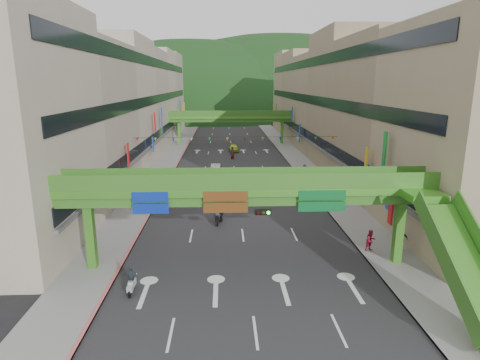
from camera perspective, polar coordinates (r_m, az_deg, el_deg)
The scene contains 23 objects.
ground at distance 24.56m, azimuth 1.82°, elevation -18.20°, with size 320.00×320.00×0.00m, color black.
road_slab at distance 71.98m, azimuth -1.05°, elevation 3.35°, with size 18.00×140.00×0.02m, color #28282B.
sidewalk_left at distance 72.56m, azimuth -9.78°, elevation 3.29°, with size 4.00×140.00×0.15m, color gray.
sidewalk_right at distance 73.04m, azimuth 7.62°, elevation 3.43°, with size 4.00×140.00×0.15m, color gray.
curb_left at distance 72.34m, azimuth -8.29°, elevation 3.32°, with size 0.20×140.00×0.18m, color #CC5959.
curb_right at distance 72.74m, azimuth 6.15°, elevation 3.44°, with size 0.20×140.00×0.18m, color gray.
building_row_left at distance 72.96m, azimuth -16.38°, elevation 10.42°, with size 12.80×95.00×19.00m.
building_row_right at distance 73.78m, azimuth 14.04°, elevation 10.60°, with size 12.80×95.00×19.00m.
overpass_near at distance 27.41m, azimuth 3.04°, elevation -2.78°, with size 28.00×12.27×7.10m.
overpass_far at distance 86.13m, azimuth -1.30°, elevation 8.68°, with size 28.00×2.20×7.10m.
hill_left at distance 181.74m, azimuth -6.68°, elevation 9.55°, with size 168.00×140.00×112.00m, color #1C4419.
hill_right at distance 202.95m, azimuth 5.25°, elevation 10.01°, with size 208.00×176.00×128.00m, color #1C4419.
bunting_string at distance 51.29m, azimuth -0.56°, elevation 5.86°, with size 26.00×0.36×0.47m.
scooter_rider_near at distance 37.64m, azimuth -3.26°, elevation -5.00°, with size 0.61×1.60×1.98m.
scooter_rider_mid at distance 38.76m, azimuth -2.88°, elevation -4.34°, with size 0.87×1.58×1.90m.
scooter_rider_left at distance 26.82m, azimuth -15.24°, elevation -13.58°, with size 0.87×1.60×1.84m.
scooter_rider_far at distance 69.88m, azimuth -1.09°, elevation 3.93°, with size 0.97×1.58×2.13m.
parked_scooter_row at distance 50.08m, azimuth 8.77°, elevation -0.84°, with size 1.60×11.55×1.08m.
car_silver at distance 58.98m, azimuth -3.45°, elevation 1.65°, with size 1.40×4.00×1.32m, color #A2A3AB.
car_yellow at distance 77.11m, azimuth -0.94°, elevation 4.59°, with size 1.72×4.27×1.45m, color gold.
pedestrian_red at distance 33.25m, azimuth 18.07°, elevation -8.40°, with size 0.82×0.64×1.69m, color #A31632.
pedestrian_dark at distance 34.13m, azimuth 21.89°, elevation -8.05°, with size 1.05×0.44×1.80m, color black.
pedestrian_blue at distance 57.43m, azimuth 9.14°, elevation 1.29°, with size 0.73×0.47×1.57m, color #31395A.
Camera 1 is at (-1.60, -20.78, 12.99)m, focal length 30.00 mm.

